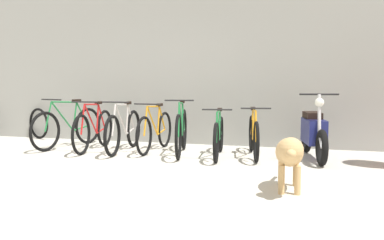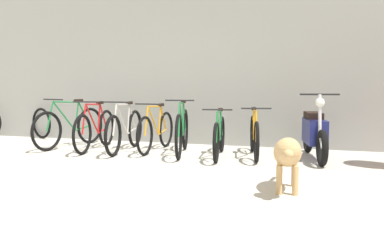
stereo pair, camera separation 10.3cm
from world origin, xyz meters
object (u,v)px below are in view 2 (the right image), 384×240
object	(u,v)px
bicycle_3	(156,131)
bicycle_5	(219,137)
bicycle_1	(95,130)
bicycle_0	(70,127)
motorcycle	(315,133)
bicycle_6	(254,136)
spare_tire_left	(42,123)
bicycle_4	(182,132)
bicycle_2	(125,131)
stray_dog	(288,153)

from	to	relation	value
bicycle_3	bicycle_5	size ratio (longest dim) A/B	0.99
bicycle_1	bicycle_3	size ratio (longest dim) A/B	1.03
bicycle_0	motorcycle	world-z (taller)	motorcycle
bicycle_6	spare_tire_left	size ratio (longest dim) A/B	2.53
motorcycle	spare_tire_left	xyz separation A→B (m)	(-5.59, 0.87, -0.08)
bicycle_0	bicycle_5	world-z (taller)	bicycle_0
bicycle_3	bicycle_4	bearing A→B (deg)	70.93
bicycle_1	bicycle_5	size ratio (longest dim) A/B	1.01
bicycle_0	bicycle_2	bearing A→B (deg)	94.48
bicycle_4	motorcycle	size ratio (longest dim) A/B	1.01
bicycle_0	bicycle_2	xyz separation A→B (m)	(1.19, -0.17, -0.01)
bicycle_4	bicycle_5	world-z (taller)	bicycle_4
bicycle_2	bicycle_5	xyz separation A→B (m)	(1.70, -0.07, -0.03)
bicycle_0	bicycle_1	xyz separation A→B (m)	(0.62, -0.18, -0.01)
spare_tire_left	bicycle_5	bearing A→B (deg)	-15.13
bicycle_1	bicycle_2	world-z (taller)	bicycle_2
stray_dog	bicycle_2	bearing A→B (deg)	-130.38
bicycle_1	bicycle_6	distance (m)	2.81
bicycle_4	spare_tire_left	distance (m)	3.61
stray_dog	spare_tire_left	distance (m)	6.20
bicycle_0	spare_tire_left	distance (m)	1.51
bicycle_0	bicycle_1	bearing A→B (deg)	86.36
bicycle_5	motorcycle	bearing A→B (deg)	91.00
bicycle_2	bicycle_4	size ratio (longest dim) A/B	1.01
bicycle_3	bicycle_5	distance (m)	1.22
bicycle_1	stray_dog	distance (m)	4.07
bicycle_3	bicycle_6	xyz separation A→B (m)	(1.73, -0.09, -0.01)
bicycle_3	spare_tire_left	bearing A→B (deg)	-105.99
bicycle_0	bicycle_6	distance (m)	3.43
bicycle_4	bicycle_3	bearing A→B (deg)	-121.52
motorcycle	stray_dog	world-z (taller)	motorcycle
bicycle_0	bicycle_1	distance (m)	0.65
spare_tire_left	bicycle_2	bearing A→B (deg)	-23.35
motorcycle	bicycle_1	bearing A→B (deg)	-98.92
bicycle_5	spare_tire_left	distance (m)	4.26
bicycle_6	spare_tire_left	bearing A→B (deg)	-113.80
bicycle_2	motorcycle	xyz separation A→B (m)	(3.17, 0.18, 0.05)
bicycle_1	motorcycle	xyz separation A→B (m)	(3.74, 0.19, 0.05)
bicycle_5	bicycle_6	size ratio (longest dim) A/B	1.02
bicycle_2	bicycle_3	distance (m)	0.54
bicycle_2	bicycle_1	bearing A→B (deg)	-93.58
bicycle_2	stray_dog	bearing A→B (deg)	50.04
bicycle_0	spare_tire_left	bearing A→B (deg)	-113.19
bicycle_2	bicycle_4	xyz separation A→B (m)	(1.04, 0.00, 0.02)
bicycle_4	motorcycle	bearing A→B (deg)	82.49
bicycle_1	stray_dog	bearing A→B (deg)	55.05
bicycle_6	spare_tire_left	xyz separation A→B (m)	(-4.66, 0.95, -0.01)
bicycle_2	bicycle_6	bearing A→B (deg)	87.53
bicycle_4	bicycle_1	bearing A→B (deg)	-101.63
bicycle_2	spare_tire_left	xyz separation A→B (m)	(-2.42, 1.04, -0.04)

